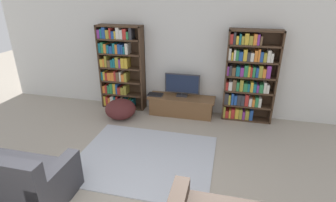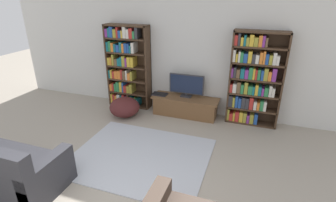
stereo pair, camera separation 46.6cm
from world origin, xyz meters
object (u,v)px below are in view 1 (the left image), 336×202
at_px(bookshelf_right, 248,77).
at_px(laptop, 155,94).
at_px(couch_left_sectional, 3,179).
at_px(tv_stand, 181,106).
at_px(beanbag_ottoman, 121,109).
at_px(bookshelf_left, 120,68).
at_px(television, 182,85).

distance_m(bookshelf_right, laptop, 2.06).
relative_size(bookshelf_right, couch_left_sectional, 1.09).
relative_size(tv_stand, laptop, 4.33).
xyz_separation_m(bookshelf_right, couch_left_sectional, (-3.23, -3.24, -0.67)).
height_order(bookshelf_right, beanbag_ottoman, bookshelf_right).
bearing_deg(bookshelf_right, bookshelf_left, 179.97).
xyz_separation_m(tv_stand, beanbag_ottoman, (-1.27, -0.49, -0.00)).
height_order(television, laptop, television).
height_order(tv_stand, beanbag_ottoman, tv_stand).
xyz_separation_m(tv_stand, laptop, (-0.60, -0.02, 0.22)).
relative_size(television, beanbag_ottoman, 1.17).
distance_m(bookshelf_left, beanbag_ottoman, 1.00).
bearing_deg(bookshelf_right, beanbag_ottoman, -167.14).
relative_size(bookshelf_right, television, 2.48).
bearing_deg(laptop, bookshelf_left, 171.29).
distance_m(tv_stand, couch_left_sectional, 3.63).
relative_size(tv_stand, television, 1.90).
relative_size(bookshelf_left, laptop, 5.65).
bearing_deg(beanbag_ottoman, bookshelf_right, 12.86).
xyz_separation_m(bookshelf_right, tv_stand, (-1.38, -0.11, -0.74)).
height_order(tv_stand, couch_left_sectional, couch_left_sectional).
xyz_separation_m(bookshelf_left, beanbag_ottoman, (0.22, -0.61, -0.76)).
xyz_separation_m(bookshelf_left, couch_left_sectional, (-0.35, -3.24, -0.69)).
relative_size(bookshelf_left, tv_stand, 1.30).
bearing_deg(couch_left_sectional, bookshelf_right, 45.04).
height_order(tv_stand, laptop, laptop).
bearing_deg(bookshelf_left, beanbag_ottoman, -69.87).
bearing_deg(tv_stand, bookshelf_right, 4.71).
height_order(bookshelf_left, laptop, bookshelf_left).
bearing_deg(bookshelf_right, laptop, -176.10).
distance_m(bookshelf_left, television, 1.52).
bearing_deg(bookshelf_left, bookshelf_right, -0.03).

